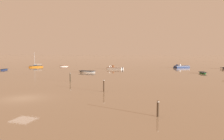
# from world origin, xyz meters

# --- Properties ---
(ground_plane) EXTENTS (800.00, 800.00, 0.00)m
(ground_plane) POSITION_xyz_m (0.00, 0.00, 0.00)
(ground_plane) COLOR tan
(sailboat_moored_0) EXTENTS (4.76, 4.39, 5.55)m
(sailboat_moored_0) POSITION_xyz_m (-30.27, 44.15, 0.24)
(sailboat_moored_0) COLOR orange
(sailboat_moored_0) RESTS_ON ground
(rowboat_moored_1) EXTENTS (1.81, 3.90, 0.59)m
(rowboat_moored_1) POSITION_xyz_m (22.85, 36.96, 0.16)
(rowboat_moored_1) COLOR #23602D
(rowboat_moored_1) RESTS_ON ground
(motorboat_moored_1) EXTENTS (5.99, 4.76, 1.99)m
(motorboat_moored_1) POSITION_xyz_m (17.60, 56.10, 0.27)
(motorboat_moored_1) COLOR navy
(motorboat_moored_1) RESTS_ON ground
(motorboat_moored_2) EXTENTS (5.80, 2.79, 1.91)m
(motorboat_moored_2) POSITION_xyz_m (-2.17, 43.45, 0.26)
(motorboat_moored_2) COLOR white
(motorboat_moored_2) RESTS_ON ground
(rowboat_moored_3) EXTENTS (4.68, 1.91, 0.72)m
(rowboat_moored_3) POSITION_xyz_m (-5.38, 31.02, 0.20)
(rowboat_moored_3) COLOR white
(rowboat_moored_3) RESTS_ON ground
(rowboat_moored_4) EXTENTS (2.01, 3.63, 0.54)m
(rowboat_moored_4) POSITION_xyz_m (-31.73, 31.11, 0.15)
(rowboat_moored_4) COLOR navy
(rowboat_moored_4) RESTS_ON ground
(rowboat_moored_7) EXTENTS (2.67, 3.67, 0.55)m
(rowboat_moored_7) POSITION_xyz_m (-22.71, 50.32, 0.15)
(rowboat_moored_7) COLOR white
(rowboat_moored_7) RESTS_ON ground
(mooring_post_near) EXTENTS (0.22, 0.22, 1.42)m
(mooring_post_near) POSITION_xyz_m (15.19, -2.73, 0.62)
(mooring_post_near) COLOR #433323
(mooring_post_near) RESTS_ON ground
(mooring_post_left) EXTENTS (0.22, 0.22, 1.77)m
(mooring_post_left) POSITION_xyz_m (7.41, 6.57, 0.76)
(mooring_post_left) COLOR #443323
(mooring_post_left) RESTS_ON ground
(mooring_post_right) EXTENTS (0.22, 0.22, 1.76)m
(mooring_post_right) POSITION_xyz_m (-1.52, 14.26, 0.75)
(mooring_post_right) COLOR #3B3323
(mooring_post_right) RESTS_ON ground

